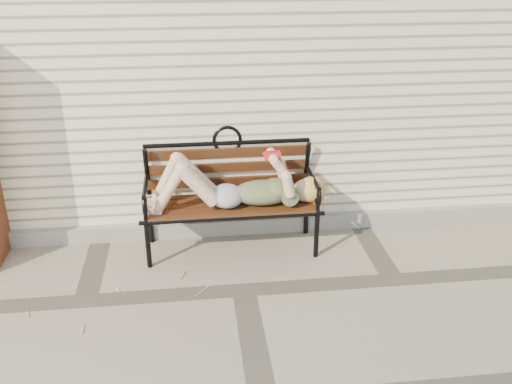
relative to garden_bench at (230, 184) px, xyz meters
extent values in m
plane|color=gray|center=(0.04, -0.78, -0.60)|extent=(80.00, 80.00, 0.00)
cube|color=#F4E9BF|center=(0.04, 2.22, 0.90)|extent=(8.00, 4.00, 3.00)
cube|color=gray|center=(0.04, 0.19, -0.53)|extent=(8.00, 0.10, 0.15)
cylinder|color=black|center=(-0.73, -0.33, -0.38)|extent=(0.04, 0.04, 0.44)
cylinder|color=black|center=(-0.73, 0.12, -0.38)|extent=(0.04, 0.04, 0.44)
cylinder|color=black|center=(0.73, -0.33, -0.38)|extent=(0.04, 0.04, 0.44)
cylinder|color=black|center=(0.73, 0.12, -0.38)|extent=(0.04, 0.04, 0.44)
cube|color=#4F2714|center=(0.00, -0.10, -0.16)|extent=(1.50, 0.48, 0.03)
cylinder|color=black|center=(0.00, -0.33, -0.18)|extent=(1.58, 0.04, 0.04)
cylinder|color=black|center=(0.00, 0.12, -0.18)|extent=(1.58, 0.04, 0.04)
torus|color=black|center=(0.00, 0.23, 0.34)|extent=(0.27, 0.04, 0.27)
ellipsoid|color=#0B3D4F|center=(0.28, -0.13, -0.04)|extent=(0.53, 0.31, 0.21)
ellipsoid|color=#0B3D4F|center=(0.39, -0.13, 0.00)|extent=(0.26, 0.30, 0.16)
ellipsoid|color=#A4A4A8|center=(-0.04, -0.13, -0.05)|extent=(0.30, 0.34, 0.19)
sphere|color=beige|center=(0.66, -0.13, -0.04)|extent=(0.22, 0.22, 0.22)
ellipsoid|color=#E5C056|center=(0.71, -0.13, -0.03)|extent=(0.25, 0.25, 0.23)
cube|color=red|center=(0.36, -0.13, 0.34)|extent=(0.14, 0.02, 0.02)
cube|color=beige|center=(0.36, -0.17, 0.31)|extent=(0.14, 0.09, 0.05)
cube|color=beige|center=(0.36, -0.09, 0.31)|extent=(0.14, 0.09, 0.05)
cube|color=red|center=(0.36, -0.18, 0.31)|extent=(0.15, 0.09, 0.05)
cube|color=red|center=(0.36, -0.09, 0.31)|extent=(0.15, 0.09, 0.05)
cylinder|color=#DECB6C|center=(-1.14, -0.75, -0.60)|extent=(0.03, 0.08, 0.01)
cylinder|color=#DECB6C|center=(-1.65, -0.56, -0.60)|extent=(0.09, 0.12, 0.01)
cylinder|color=#DECB6C|center=(-0.15, -0.54, -0.60)|extent=(0.12, 0.02, 0.01)
cylinder|color=#DECB6C|center=(-1.32, -0.72, -0.60)|extent=(0.03, 0.17, 0.01)
cylinder|color=#DECB6C|center=(-1.20, -0.97, -0.60)|extent=(0.08, 0.09, 0.01)
cylinder|color=#DECB6C|center=(-0.40, -1.45, -0.60)|extent=(0.11, 0.07, 0.01)
camera|label=1|loc=(-0.33, -4.63, 2.01)|focal=40.00mm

